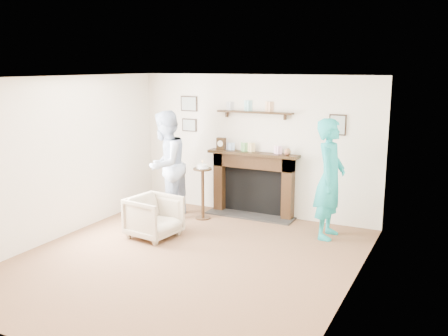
{
  "coord_description": "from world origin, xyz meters",
  "views": [
    {
      "loc": [
        3.37,
        -5.62,
        2.66
      ],
      "look_at": [
        0.16,
        0.9,
        1.16
      ],
      "focal_mm": 40.0,
      "sensor_mm": 36.0,
      "label": 1
    }
  ],
  "objects": [
    {
      "name": "room_shell",
      "position": [
        -0.0,
        0.69,
        1.62
      ],
      "size": [
        4.54,
        5.02,
        2.52
      ],
      "color": "beige",
      "rests_on": "ground"
    },
    {
      "name": "pedestal_table",
      "position": [
        -0.7,
        1.8,
        0.64
      ],
      "size": [
        0.32,
        0.32,
        1.04
      ],
      "color": "black",
      "rests_on": "ground"
    },
    {
      "name": "armchair",
      "position": [
        -0.92,
        0.61,
        0.0
      ],
      "size": [
        0.81,
        0.79,
        0.66
      ],
      "primitive_type": "imported",
      "rotation": [
        0.0,
        0.0,
        1.43
      ],
      "color": "#C3AD90",
      "rests_on": "ground"
    },
    {
      "name": "ground",
      "position": [
        0.0,
        0.0,
        0.0
      ],
      "size": [
        5.0,
        5.0,
        0.0
      ],
      "primitive_type": "plane",
      "color": "brown",
      "rests_on": "ground"
    },
    {
      "name": "man",
      "position": [
        -1.32,
        1.59,
        0.0
      ],
      "size": [
        0.79,
        0.98,
        1.89
      ],
      "primitive_type": "imported",
      "rotation": [
        0.0,
        0.0,
        -1.49
      ],
      "color": "#A9BED3",
      "rests_on": "ground"
    },
    {
      "name": "woman",
      "position": [
        1.52,
        1.83,
        0.0
      ],
      "size": [
        0.45,
        0.68,
        1.87
      ],
      "primitive_type": "imported",
      "rotation": [
        0.0,
        0.0,
        1.57
      ],
      "color": "teal",
      "rests_on": "ground"
    }
  ]
}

